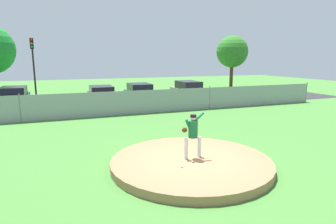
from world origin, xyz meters
name	(u,v)px	position (x,y,z in m)	size (l,w,h in m)	color
ground_plane	(143,128)	(0.00, 6.00, 0.00)	(80.00, 80.00, 0.00)	#427A33
asphalt_strip	(114,105)	(0.00, 14.50, 0.00)	(44.00, 7.00, 0.01)	#2B2B2D
pitchers_mound	(191,163)	(0.00, 0.00, 0.14)	(5.56, 5.56, 0.28)	#99704C
pitcher_youth	(193,132)	(0.09, 0.09, 1.22)	(0.82, 0.32, 1.61)	silver
baseball	(182,166)	(-0.63, -0.62, 0.31)	(0.07, 0.07, 0.07)	white
chainlink_fence	(126,103)	(0.00, 10.00, 0.80)	(31.73, 0.07, 1.71)	gray
parked_car_burgundy	(102,96)	(-0.94, 14.66, 0.75)	(1.99, 4.38, 1.55)	maroon
parked_car_teal	(140,94)	(2.24, 14.69, 0.79)	(1.99, 4.39, 1.65)	#146066
parked_car_navy	(14,99)	(-7.24, 14.96, 0.81)	(1.87, 4.35, 1.69)	#161E4C
parked_car_champagne	(188,91)	(6.69, 14.49, 0.83)	(1.91, 4.66, 1.75)	tan
traffic_cone_orange	(169,103)	(3.94, 12.21, 0.26)	(0.40, 0.40, 0.55)	orange
traffic_light_near	(33,59)	(-6.02, 18.84, 3.67)	(0.28, 0.46, 5.42)	black
tree_tall_centre	(232,52)	(15.91, 21.68, 4.52)	(3.82, 3.82, 6.46)	#4C331E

